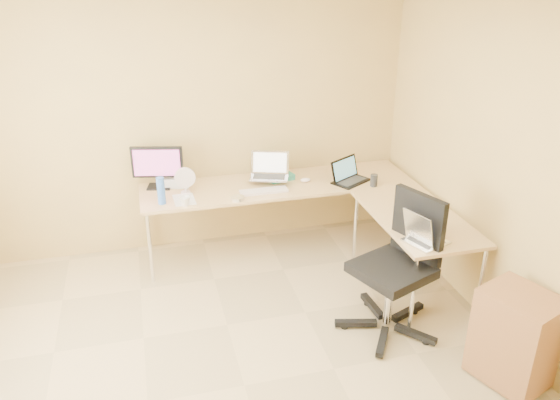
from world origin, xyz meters
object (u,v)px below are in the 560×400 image
object	(u,v)px
desk_main	(278,217)
cabinet	(516,337)
water_bottle	(161,191)
mug	(185,201)
laptop_return	(427,229)
laptop_center	(269,166)
keyboard	(264,191)
monitor	(158,167)
office_chair	(391,275)
laptop_black	(351,171)
desk_fan	(185,181)
desk_return	(412,253)

from	to	relation	value
desk_main	cabinet	size ratio (longest dim) A/B	3.86
water_bottle	cabinet	bearing A→B (deg)	-42.50
mug	cabinet	world-z (taller)	mug
desk_main	laptop_return	world-z (taller)	laptop_return
laptop_center	keyboard	world-z (taller)	laptop_center
monitor	office_chair	xyz separation A→B (m)	(1.65, -1.69, -0.44)
keyboard	mug	xyz separation A→B (m)	(-0.75, -0.12, 0.03)
laptop_black	water_bottle	bearing A→B (deg)	150.66
keyboard	desk_fan	bearing A→B (deg)	167.95
desk_fan	office_chair	bearing A→B (deg)	-45.76
monitor	laptop_return	distance (m)	2.55
laptop_black	mug	distance (m)	1.64
desk_return	laptop_black	xyz separation A→B (m)	(-0.27, 0.85, 0.48)
water_bottle	laptop_return	world-z (taller)	water_bottle
keyboard	desk_return	bearing A→B (deg)	-35.64
desk_return	laptop_return	size ratio (longest dim) A/B	3.79
desk_fan	office_chair	distance (m)	2.08
desk_return	monitor	world-z (taller)	monitor
laptop_center	office_chair	bearing A→B (deg)	-49.40
desk_return	laptop_return	bearing A→B (deg)	-108.77
keyboard	office_chair	bearing A→B (deg)	-61.84
keyboard	desk_fan	world-z (taller)	desk_fan
desk_return	water_bottle	size ratio (longest dim) A/B	5.18
mug	laptop_return	world-z (taller)	laptop_return
keyboard	water_bottle	size ratio (longest dim) A/B	1.81
desk_main	water_bottle	bearing A→B (deg)	-170.47
desk_return	laptop_black	bearing A→B (deg)	107.55
desk_main	office_chair	distance (m)	1.59
office_chair	laptop_black	bearing A→B (deg)	60.71
laptop_return	monitor	bearing A→B (deg)	29.66
monitor	office_chair	bearing A→B (deg)	-32.16
laptop_black	laptop_return	bearing A→B (deg)	-115.55
water_bottle	office_chair	size ratio (longest dim) A/B	0.22
laptop_center	laptop_return	size ratio (longest dim) A/B	1.08
desk_return	keyboard	distance (m)	1.47
desk_main	desk_return	distance (m)	1.40
desk_fan	desk_return	bearing A→B (deg)	-27.41
laptop_center	water_bottle	world-z (taller)	laptop_center
desk_return	laptop_center	xyz separation A→B (m)	(-1.05, 1.03, 0.54)
laptop_return	water_bottle	bearing A→B (deg)	36.93
keyboard	office_chair	distance (m)	1.52
keyboard	laptop_return	distance (m)	1.63
desk_main	monitor	world-z (taller)	monitor
desk_return	laptop_black	size ratio (longest dim) A/B	3.58
laptop_center	cabinet	distance (m)	2.64
water_bottle	desk_fan	xyz separation A→B (m)	(0.23, 0.17, -0.00)
monitor	keyboard	world-z (taller)	monitor
water_bottle	office_chair	distance (m)	2.14
monitor	desk_main	bearing A→B (deg)	3.62
desk_return	mug	distance (m)	2.07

